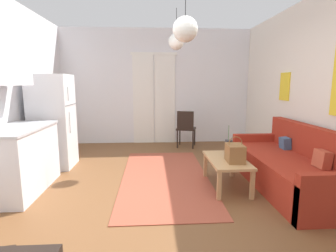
{
  "coord_description": "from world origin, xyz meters",
  "views": [
    {
      "loc": [
        -0.13,
        -3.12,
        1.47
      ],
      "look_at": [
        0.13,
        1.03,
        0.79
      ],
      "focal_mm": 27.77,
      "sensor_mm": 36.0,
      "label": 1
    }
  ],
  "objects": [
    {
      "name": "couch",
      "position": [
        1.85,
        0.31,
        0.28
      ],
      "size": [
        0.87,
        2.17,
        0.88
      ],
      "color": "maroon",
      "rests_on": "ground_plane"
    },
    {
      "name": "coffee_table",
      "position": [
        0.93,
        0.37,
        0.36
      ],
      "size": [
        0.51,
        0.92,
        0.42
      ],
      "color": "tan",
      "rests_on": "ground_plane"
    },
    {
      "name": "refrigerator",
      "position": [
        -1.85,
        1.49,
        0.81
      ],
      "size": [
        0.67,
        0.62,
        1.63
      ],
      "color": "white",
      "rests_on": "ground_plane"
    },
    {
      "name": "kitchen_counter",
      "position": [
        -1.96,
        0.41,
        0.75
      ],
      "size": [
        0.63,
        1.26,
        2.02
      ],
      "color": "silver",
      "rests_on": "ground_plane"
    },
    {
      "name": "bamboo_vase",
      "position": [
        1.02,
        0.63,
        0.53
      ],
      "size": [
        0.11,
        0.11,
        0.43
      ],
      "color": "#2D2D33",
      "rests_on": "coffee_table"
    },
    {
      "name": "accent_chair",
      "position": [
        0.66,
        2.74,
        0.48
      ],
      "size": [
        0.51,
        0.5,
        0.85
      ],
      "rotation": [
        0.0,
        0.0,
        2.87
      ],
      "color": "black",
      "rests_on": "ground_plane"
    },
    {
      "name": "area_rug",
      "position": [
        0.07,
        0.82,
        0.01
      ],
      "size": [
        1.34,
        2.83,
        0.01
      ],
      "primitive_type": "cube",
      "color": "#9E4733",
      "rests_on": "ground_plane"
    },
    {
      "name": "handbag",
      "position": [
        0.99,
        0.23,
        0.54
      ],
      "size": [
        0.24,
        0.3,
        0.35
      ],
      "color": "brown",
      "rests_on": "coffee_table"
    },
    {
      "name": "pendant_lamp_far",
      "position": [
        0.32,
        1.65,
        2.21
      ],
      "size": [
        0.29,
        0.29,
        0.71
      ],
      "color": "black"
    },
    {
      "name": "pendant_lamp_near",
      "position": [
        0.24,
        -0.24,
        2.04
      ],
      "size": [
        0.27,
        0.27,
        0.86
      ],
      "color": "black"
    },
    {
      "name": "ground_plane",
      "position": [
        0.0,
        0.0,
        -0.05
      ],
      "size": [
        5.15,
        7.21,
        0.1
      ],
      "primitive_type": "cube",
      "color": "brown"
    },
    {
      "name": "wall_back",
      "position": [
        -0.0,
        3.35,
        1.37
      ],
      "size": [
        4.75,
        0.13,
        2.77
      ],
      "color": "silver",
      "rests_on": "ground_plane"
    }
  ]
}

